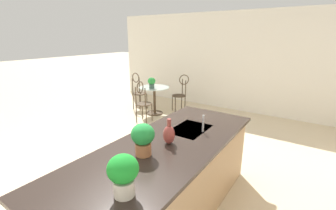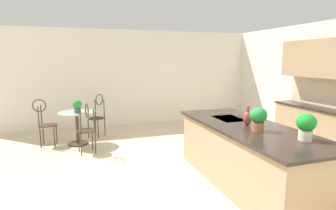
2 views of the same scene
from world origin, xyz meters
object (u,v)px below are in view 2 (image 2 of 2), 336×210
at_px(potted_plant_counter_far, 306,125).
at_px(vase_on_counter, 247,118).
at_px(chair_by_island, 87,126).
at_px(potted_plant_on_table, 77,106).
at_px(chair_toward_desk, 98,113).
at_px(chair_near_window, 45,120).
at_px(potted_plant_counter_near, 258,118).
at_px(bistro_table, 77,125).

xyz_separation_m(potted_plant_counter_far, vase_on_counter, (-0.90, -0.20, -0.08)).
relative_size(chair_by_island, potted_plant_on_table, 3.71).
height_order(chair_toward_desk, potted_plant_counter_far, potted_plant_counter_far).
bearing_deg(vase_on_counter, chair_near_window, -134.28).
bearing_deg(vase_on_counter, potted_plant_on_table, -139.05).
distance_m(potted_plant_on_table, vase_on_counter, 3.64).
height_order(chair_near_window, chair_by_island, same).
bearing_deg(chair_by_island, vase_on_counter, 45.59).
xyz_separation_m(chair_near_window, chair_by_island, (0.81, 0.85, 0.00)).
height_order(potted_plant_counter_near, vase_on_counter, potted_plant_counter_near).
relative_size(potted_plant_counter_far, vase_on_counter, 1.14).
xyz_separation_m(bistro_table, vase_on_counter, (2.88, 2.41, 0.58)).
xyz_separation_m(potted_plant_on_table, potted_plant_counter_far, (3.65, 2.59, 0.21)).
relative_size(chair_near_window, chair_by_island, 1.00).
xyz_separation_m(bistro_table, potted_plant_counter_far, (3.78, 2.61, 0.66)).
xyz_separation_m(chair_by_island, chair_toward_desk, (-1.27, 0.31, 0.00)).
xyz_separation_m(chair_by_island, potted_plant_on_table, (-0.56, -0.16, 0.33)).
bearing_deg(potted_plant_counter_near, bistro_table, -144.18).
xyz_separation_m(bistro_table, chair_toward_desk, (-0.56, 0.49, 0.13)).
distance_m(bistro_table, vase_on_counter, 3.80).
bearing_deg(potted_plant_counter_near, potted_plant_counter_far, 26.55).
distance_m(potted_plant_counter_far, potted_plant_counter_near, 0.61).
distance_m(bistro_table, potted_plant_on_table, 0.48).
bearing_deg(bistro_table, potted_plant_counter_near, 35.82).
bearing_deg(chair_near_window, vase_on_counter, 45.72).
distance_m(chair_near_window, chair_toward_desk, 1.24).
bearing_deg(bistro_table, chair_toward_desk, 139.28).
xyz_separation_m(bistro_table, potted_plant_on_table, (0.14, 0.02, 0.45)).
relative_size(chair_by_island, potted_plant_counter_near, 3.17).
distance_m(chair_toward_desk, vase_on_counter, 3.97).
bearing_deg(chair_near_window, bistro_table, 80.43).
height_order(bistro_table, vase_on_counter, vase_on_counter).
bearing_deg(potted_plant_on_table, chair_near_window, -109.95).
xyz_separation_m(bistro_table, potted_plant_counter_near, (3.23, 2.33, 0.66)).
height_order(potted_plant_on_table, potted_plant_counter_near, potted_plant_counter_near).
bearing_deg(vase_on_counter, chair_by_island, -134.41).
bearing_deg(potted_plant_counter_near, chair_by_island, -139.59).
xyz_separation_m(chair_by_island, potted_plant_counter_near, (2.53, 2.16, 0.53)).
xyz_separation_m(potted_plant_on_table, vase_on_counter, (2.75, 2.38, 0.13)).
xyz_separation_m(chair_toward_desk, potted_plant_counter_near, (3.80, 1.85, 0.53)).
distance_m(chair_toward_desk, potted_plant_counter_far, 4.87).
height_order(chair_near_window, potted_plant_on_table, chair_near_window).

